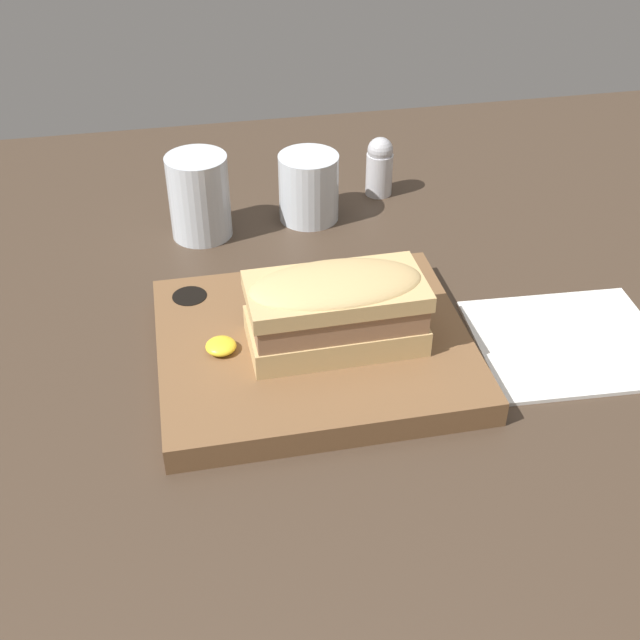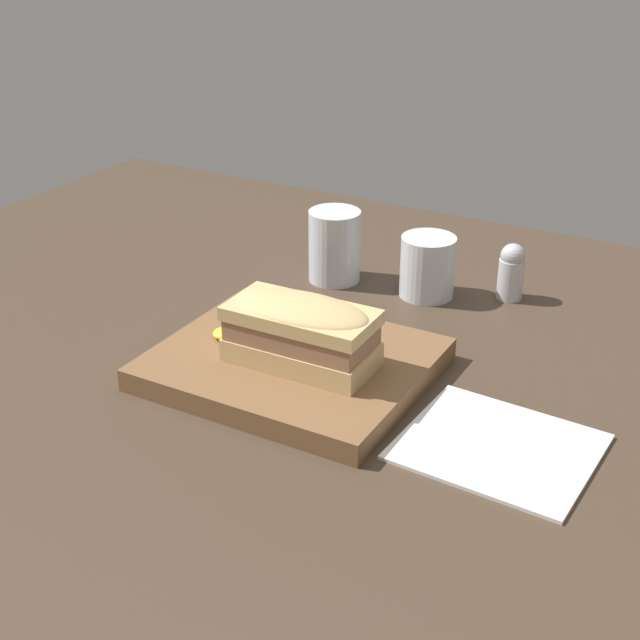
% 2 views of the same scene
% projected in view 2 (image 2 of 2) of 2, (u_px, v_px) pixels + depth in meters
% --- Properties ---
extents(dining_table, '(1.43, 1.13, 0.02)m').
position_uv_depth(dining_table, '(300.00, 376.00, 1.01)').
color(dining_table, '#423326').
rests_on(dining_table, ground).
extents(serving_board, '(0.29, 0.25, 0.03)m').
position_uv_depth(serving_board, '(293.00, 364.00, 0.99)').
color(serving_board, brown).
rests_on(serving_board, dining_table).
extents(sandwich, '(0.16, 0.08, 0.07)m').
position_uv_depth(sandwich, '(301.00, 329.00, 0.95)').
color(sandwich, tan).
rests_on(sandwich, serving_board).
extents(mustard_dollop, '(0.03, 0.03, 0.01)m').
position_uv_depth(mustard_dollop, '(225.00, 333.00, 1.02)').
color(mustard_dollop, yellow).
rests_on(mustard_dollop, serving_board).
extents(water_glass, '(0.07, 0.07, 0.10)m').
position_uv_depth(water_glass, '(334.00, 250.00, 1.21)').
color(water_glass, silver).
rests_on(water_glass, dining_table).
extents(wine_glass, '(0.07, 0.07, 0.08)m').
position_uv_depth(wine_glass, '(427.00, 270.00, 1.17)').
color(wine_glass, silver).
rests_on(wine_glass, dining_table).
extents(napkin, '(0.19, 0.17, 0.00)m').
position_uv_depth(napkin, '(498.00, 447.00, 0.86)').
color(napkin, white).
rests_on(napkin, dining_table).
extents(salt_shaker, '(0.03, 0.03, 0.08)m').
position_uv_depth(salt_shaker, '(511.00, 271.00, 1.16)').
color(salt_shaker, silver).
rests_on(salt_shaker, dining_table).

